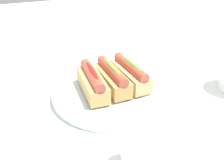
{
  "coord_description": "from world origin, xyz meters",
  "views": [
    {
      "loc": [
        0.59,
        -0.22,
        0.39
      ],
      "look_at": [
        0.02,
        -0.01,
        0.05
      ],
      "focal_mm": 42.84,
      "sensor_mm": 36.0,
      "label": 1
    }
  ],
  "objects_px": {
    "serving_bowl": "(112,91)",
    "water_glass": "(139,151)",
    "hotdog_side": "(130,73)",
    "hotdog_front": "(93,82)",
    "hotdog_back": "(112,77)"
  },
  "relations": [
    {
      "from": "hotdog_front",
      "to": "water_glass",
      "type": "xyz_separation_m",
      "value": [
        0.25,
        0.01,
        -0.01
      ]
    },
    {
      "from": "serving_bowl",
      "to": "water_glass",
      "type": "xyz_separation_m",
      "value": [
        0.26,
        -0.04,
        0.03
      ]
    },
    {
      "from": "serving_bowl",
      "to": "hotdog_front",
      "type": "xyz_separation_m",
      "value": [
        0.01,
        -0.05,
        0.04
      ]
    },
    {
      "from": "hotdog_side",
      "to": "serving_bowl",
      "type": "bearing_deg",
      "value": -84.77
    },
    {
      "from": "hotdog_front",
      "to": "hotdog_back",
      "type": "xyz_separation_m",
      "value": [
        -0.01,
        0.05,
        0.0
      ]
    },
    {
      "from": "hotdog_back",
      "to": "hotdog_front",
      "type": "bearing_deg",
      "value": -84.77
    },
    {
      "from": "hotdog_back",
      "to": "hotdog_side",
      "type": "height_order",
      "value": "same"
    },
    {
      "from": "hotdog_side",
      "to": "water_glass",
      "type": "bearing_deg",
      "value": -20.22
    },
    {
      "from": "hotdog_back",
      "to": "water_glass",
      "type": "distance_m",
      "value": 0.26
    },
    {
      "from": "serving_bowl",
      "to": "hotdog_side",
      "type": "bearing_deg",
      "value": 95.23
    },
    {
      "from": "hotdog_front",
      "to": "hotdog_side",
      "type": "xyz_separation_m",
      "value": [
        -0.01,
        0.11,
        0.0
      ]
    },
    {
      "from": "serving_bowl",
      "to": "hotdog_front",
      "type": "distance_m",
      "value": 0.07
    },
    {
      "from": "serving_bowl",
      "to": "water_glass",
      "type": "height_order",
      "value": "water_glass"
    },
    {
      "from": "hotdog_front",
      "to": "hotdog_back",
      "type": "relative_size",
      "value": 0.99
    },
    {
      "from": "hotdog_back",
      "to": "water_glass",
      "type": "height_order",
      "value": "hotdog_back"
    }
  ]
}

